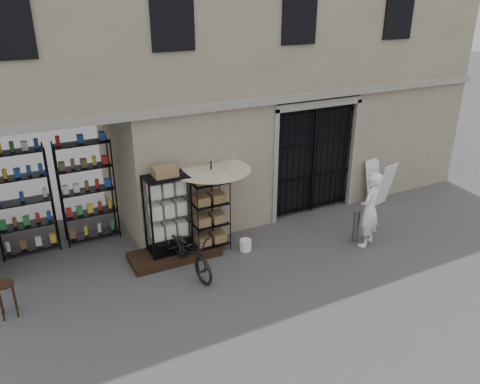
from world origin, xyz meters
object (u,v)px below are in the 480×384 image
white_bucket (245,245)px  easel_sign (379,183)px  wooden_stool (7,299)px  steel_bollard (356,226)px  shopkeeper (365,244)px  display_cabinet (168,218)px  wire_rack (209,215)px  bicycle (189,271)px  market_umbrella (211,173)px

white_bucket → easel_sign: (4.55, 0.57, 0.51)m
white_bucket → wooden_stool: bearing=-178.6°
steel_bollard → shopkeeper: size_ratio=0.45×
display_cabinet → wire_rack: bearing=13.4°
white_bucket → bicycle: size_ratio=0.15×
white_bucket → shopkeeper: bearing=-22.1°
shopkeeper → easel_sign: (1.87, 1.66, 0.64)m
market_umbrella → steel_bollard: 3.70m
wooden_stool → bicycle: bearing=-1.8°
display_cabinet → bicycle: size_ratio=1.07×
display_cabinet → shopkeeper: size_ratio=1.07×
display_cabinet → wooden_stool: size_ratio=2.78×
easel_sign → wire_rack: bearing=168.6°
shopkeeper → easel_sign: 2.58m
market_umbrella → shopkeeper: market_umbrella is taller
wire_rack → market_umbrella: bearing=31.2°
bicycle → shopkeeper: bearing=-20.8°
easel_sign → display_cabinet: bearing=167.4°
market_umbrella → white_bucket: bearing=-44.5°
easel_sign → steel_bollard: bearing=-157.6°
wire_rack → easel_sign: bearing=-12.0°
shopkeeper → display_cabinet: bearing=-49.1°
market_umbrella → easel_sign: bearing=0.1°
wooden_stool → display_cabinet: bearing=11.3°
market_umbrella → steel_bollard: (3.11, -1.41, -1.42)m
market_umbrella → wooden_stool: 4.72m
market_umbrella → bicycle: bearing=-139.1°
white_bucket → wooden_stool: (-5.01, -0.12, 0.24)m
bicycle → market_umbrella: bearing=31.6°
easel_sign → white_bucket: bearing=174.3°
wire_rack → easel_sign: size_ratio=1.44×
display_cabinet → market_umbrella: size_ratio=0.77×
wire_rack → wooden_stool: 4.38m
shopkeeper → steel_bollard: bearing=-88.7°
white_bucket → shopkeeper: size_ratio=0.15×
bicycle → wooden_stool: size_ratio=2.59×
display_cabinet → wire_rack: size_ratio=1.09×
wooden_stool → shopkeeper: size_ratio=0.38×
market_umbrella → wooden_stool: size_ratio=3.62×
bicycle → steel_bollard: (4.04, -0.61, 0.41)m
wire_rack → white_bucket: 1.12m
display_cabinet → market_umbrella: market_umbrella is taller
display_cabinet → wooden_stool: 3.48m
wire_rack → wooden_stool: size_ratio=2.56×
wire_rack → market_umbrella: market_umbrella is taller
wire_rack → easel_sign: 5.25m
wire_rack → shopkeeper: wire_rack is taller
steel_bollard → easel_sign: 2.47m
display_cabinet → steel_bollard: (4.19, -1.40, -0.55)m
steel_bollard → market_umbrella: bearing=155.6°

